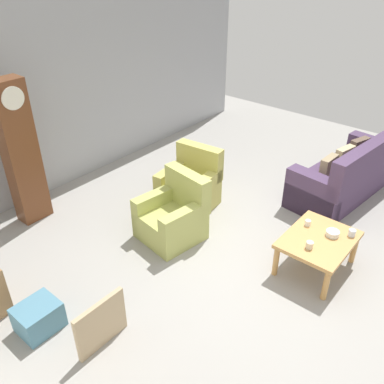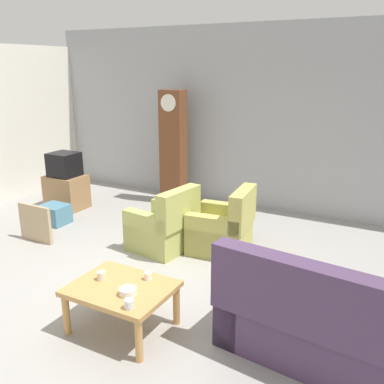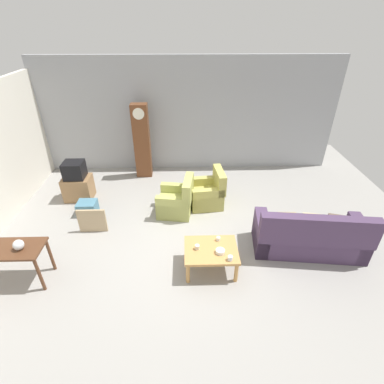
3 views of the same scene
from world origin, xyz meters
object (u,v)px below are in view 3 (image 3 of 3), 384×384
armchair_olive_far (208,193)px  grandfather_clock (142,142)px  tv_crt (74,170)px  glass_dome_cloche (18,245)px  framed_picture_leaning (92,221)px  coffee_table_wood (211,252)px  storage_box_blue (88,208)px  cup_cream_tall (197,247)px  bowl_white_stacked (220,251)px  cup_white_porcelain (218,239)px  tv_stand_cabinet (78,188)px  console_table_dark (5,253)px  armchair_olive_near (177,201)px  couch_floral (310,237)px  cup_blue_rimmed (230,258)px

armchair_olive_far → grandfather_clock: 2.48m
tv_crt → glass_dome_cloche: tv_crt is taller
framed_picture_leaning → glass_dome_cloche: bearing=-118.7°
armchair_olive_far → coffee_table_wood: size_ratio=0.96×
armchair_olive_far → storage_box_blue: 2.90m
framed_picture_leaning → cup_cream_tall: size_ratio=6.89×
bowl_white_stacked → cup_white_porcelain: bearing=89.9°
coffee_table_wood → armchair_olive_far: bearing=87.2°
tv_stand_cabinet → glass_dome_cloche: bearing=-90.8°
console_table_dark → tv_stand_cabinet: size_ratio=1.91×
armchair_olive_near → cup_white_porcelain: 1.79m
armchair_olive_near → console_table_dark: bearing=-145.0°
couch_floral → framed_picture_leaning: couch_floral is taller
couch_floral → cup_blue_rimmed: bearing=-157.4°
glass_dome_cloche → bowl_white_stacked: bearing=1.9°
framed_picture_leaning → armchair_olive_far: bearing=21.3°
couch_floral → cup_cream_tall: couch_floral is taller
coffee_table_wood → cup_white_porcelain: (0.15, 0.23, 0.11)m
couch_floral → armchair_olive_far: size_ratio=2.38×
armchair_olive_near → cup_cream_tall: (0.40, -1.81, 0.21)m
console_table_dark → grandfather_clock: size_ratio=0.62×
armchair_olive_near → framed_picture_leaning: size_ratio=1.53×
armchair_olive_far → cup_cream_tall: bearing=-99.4°
coffee_table_wood → armchair_olive_near: bearing=109.7°
armchair_olive_far → framed_picture_leaning: 2.76m
tv_crt → cup_blue_rimmed: 4.47m
tv_crt → storage_box_blue: (0.40, -0.70, -0.65)m
couch_floral → framed_picture_leaning: (-4.44, 0.74, -0.08)m
console_table_dark → grandfather_clock: (1.87, 3.93, 0.41)m
storage_box_blue → cup_cream_tall: bearing=-35.7°
armchair_olive_far → cup_blue_rimmed: 2.45m
tv_stand_cabinet → framed_picture_leaning: (0.71, -1.37, -0.02)m
grandfather_clock → cup_cream_tall: grandfather_clock is taller
bowl_white_stacked → couch_floral: bearing=15.8°
armchair_olive_near → framed_picture_leaning: (-1.81, -0.67, -0.03)m
grandfather_clock → cup_cream_tall: 4.02m
bowl_white_stacked → framed_picture_leaning: bearing=154.4°
tv_crt → bowl_white_stacked: bearing=-38.3°
glass_dome_cloche → cup_blue_rimmed: 3.53m
armchair_olive_far → glass_dome_cloche: (-3.32, -2.37, 0.53)m
grandfather_clock → cup_blue_rimmed: (1.94, -4.03, -0.54)m
tv_crt → cup_cream_tall: 3.86m
cup_cream_tall → cup_white_porcelain: bearing=28.7°
tv_stand_cabinet → cup_white_porcelain: size_ratio=9.02×
console_table_dark → tv_stand_cabinet: (0.34, 2.71, -0.34)m
couch_floral → grandfather_clock: grandfather_clock is taller
console_table_dark → bowl_white_stacked: size_ratio=7.97×
tv_crt → cup_white_porcelain: tv_crt is taller
couch_floral → storage_box_blue: couch_floral is taller
cup_cream_tall → coffee_table_wood: bearing=-2.6°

